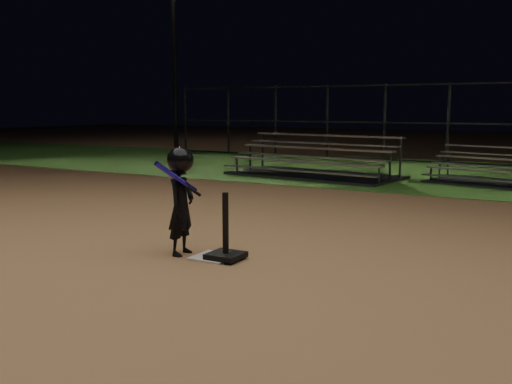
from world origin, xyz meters
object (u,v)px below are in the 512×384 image
Objects in this scene: home_plate at (214,257)px; light_pole_left at (173,32)px; bleacher_right at (510,178)px; bleacher_left at (313,168)px; child_batter at (181,198)px; batting_tee at (226,246)px.

light_pole_left is at bearing 128.77° from home_plate.
bleacher_left is at bearing -160.38° from bleacher_right.
child_batter is at bearing -174.59° from home_plate.
light_pole_left is at bearing 151.29° from bleacher_left.
home_plate is 0.10× the size of bleacher_left.
child_batter reaches higher than batting_tee.
home_plate is at bearing -91.21° from child_batter.
bleacher_left reaches higher than batting_tee.
batting_tee is 19.85m from light_pole_left.
bleacher_right is (4.51, 0.57, -0.04)m from bleacher_left.
child_batter is at bearing -175.95° from batting_tee.
home_plate is 0.59× the size of batting_tee.
bleacher_right is 0.45× the size of light_pole_left.
bleacher_right reaches higher than batting_tee.
home_plate is 8.75m from bleacher_right.
bleacher_left reaches higher than bleacher_right.
light_pole_left reaches higher than child_batter.
bleacher_right is at bearing -24.32° from child_batter.
bleacher_left reaches higher than home_plate.
home_plate is 0.05× the size of light_pole_left.
bleacher_left is (-2.23, 7.88, 0.20)m from home_plate.
child_batter is 0.29× the size of bleacher_left.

